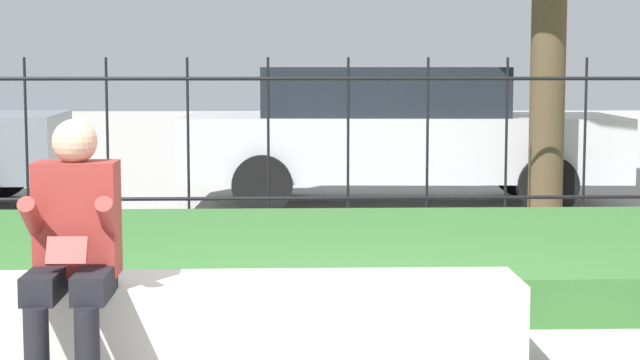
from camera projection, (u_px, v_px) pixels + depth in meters
stone_bench at (252, 328)px, 5.29m from camera, size 2.65×0.52×0.45m
person_seated_reader at (73, 243)px, 4.92m from camera, size 0.42×0.73×1.25m
grass_berm at (316, 257)px, 7.54m from camera, size 9.09×3.09×0.29m
iron_fence at (308, 141)px, 9.48m from camera, size 7.09×0.03×1.57m
car_parked_center at (396, 133)px, 11.44m from camera, size 4.67×2.04×1.48m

